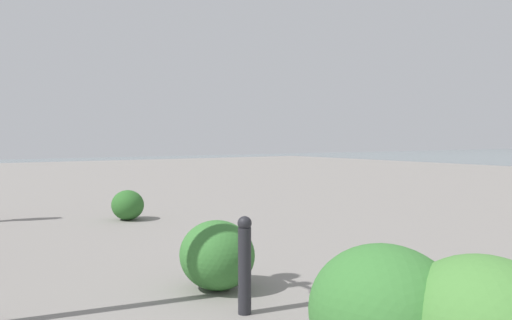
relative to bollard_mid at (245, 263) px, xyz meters
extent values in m
cylinder|color=#232328|center=(0.00, 0.00, -0.07)|extent=(0.12, 0.12, 0.79)
sphere|color=#232328|center=(0.00, 0.00, 0.36)|extent=(0.13, 0.13, 0.13)
ellipsoid|color=#387533|center=(-1.59, -0.07, -0.01)|extent=(1.06, 0.96, 0.90)
ellipsoid|color=#387533|center=(0.80, -0.17, -0.10)|extent=(0.86, 0.77, 0.73)
ellipsoid|color=#2D6628|center=(5.77, -0.98, -0.17)|extent=(0.68, 0.62, 0.58)
camera|label=1|loc=(-3.89, 2.48, 1.14)|focal=36.08mm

